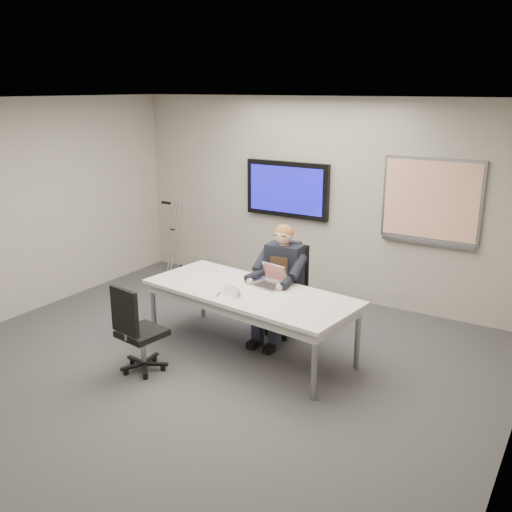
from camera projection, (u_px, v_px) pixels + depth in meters
The scene contains 13 objects.
floor at pixel (192, 377), 5.96m from camera, with size 6.00×6.00×0.02m, color #333335.
ceiling at pixel (182, 100), 5.16m from camera, with size 6.00×6.00×0.02m, color silver.
wall_back at pixel (320, 199), 8.01m from camera, with size 6.00×0.02×2.80m, color #A5A095.
conference_table at pixel (250, 298), 6.34m from camera, with size 2.54×1.30×0.75m.
tv_display at pixel (287, 189), 8.18m from camera, with size 1.30×0.09×0.80m.
whiteboard at pixel (431, 201), 7.17m from camera, with size 1.25×0.08×1.10m.
office_chair_far at pixel (286, 306), 6.98m from camera, with size 0.59×0.59×1.08m.
office_chair_near at pixel (140, 345), 6.00m from camera, with size 0.53×0.53×0.98m.
seated_person at pixel (277, 295), 6.71m from camera, with size 0.44×0.75×1.38m.
crutch at pixel (174, 234), 9.29m from camera, with size 0.17×0.39×1.21m, color #ADB0B5, non-canonical shape.
laptop at pixel (271, 280), 6.45m from camera, with size 0.37×0.37×0.24m.
name_tent at pixel (232, 291), 6.16m from camera, with size 0.25×0.07×0.10m, color white, non-canonical shape.
pen at pixel (219, 294), 6.19m from camera, with size 0.01×0.01×0.14m, color black.
Camera 1 is at (3.37, -4.20, 2.92)m, focal length 40.00 mm.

